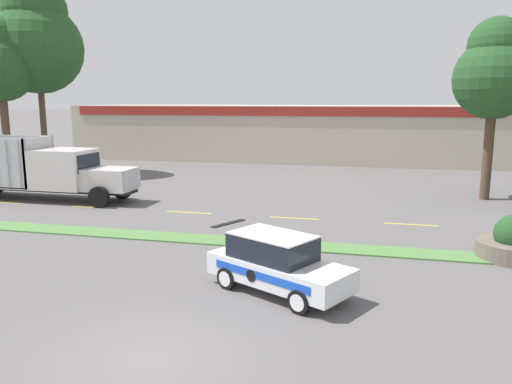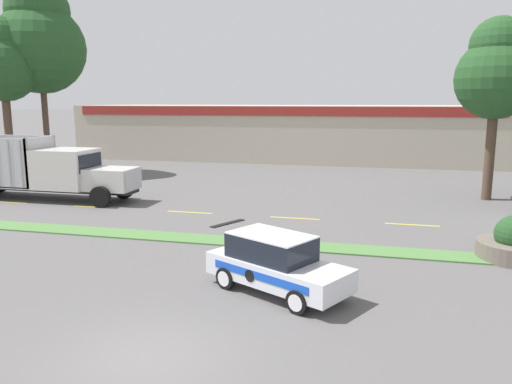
% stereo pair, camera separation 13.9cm
% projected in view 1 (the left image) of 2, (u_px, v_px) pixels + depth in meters
% --- Properties ---
extents(ground_plane, '(600.00, 600.00, 0.00)m').
position_uv_depth(ground_plane, '(151.00, 358.00, 10.94)').
color(ground_plane, '#5B5959').
extents(grass_verge, '(120.00, 1.32, 0.06)m').
position_uv_depth(grass_verge, '(252.00, 243.00, 19.75)').
color(grass_verge, '#517F42').
rests_on(grass_verge, ground_plane).
extents(centre_line_1, '(2.40, 0.14, 0.01)m').
position_uv_depth(centre_line_1, '(6.00, 202.00, 27.70)').
color(centre_line_1, yellow).
rests_on(centre_line_1, ground_plane).
extents(centre_line_2, '(2.40, 0.14, 0.01)m').
position_uv_depth(centre_line_2, '(93.00, 207.00, 26.47)').
color(centre_line_2, yellow).
rests_on(centre_line_2, ground_plane).
extents(centre_line_3, '(2.40, 0.14, 0.01)m').
position_uv_depth(centre_line_3, '(189.00, 212.00, 25.23)').
color(centre_line_3, yellow).
rests_on(centre_line_3, ground_plane).
extents(centre_line_4, '(2.40, 0.14, 0.01)m').
position_uv_depth(centre_line_4, '(294.00, 218.00, 24.00)').
color(centre_line_4, yellow).
rests_on(centre_line_4, ground_plane).
extents(centre_line_5, '(2.40, 0.14, 0.01)m').
position_uv_depth(centre_line_5, '(411.00, 224.00, 22.76)').
color(centre_line_5, yellow).
rests_on(centre_line_5, ground_plane).
extents(dump_truck_mid, '(11.70, 2.82, 3.56)m').
position_uv_depth(dump_truck_mid, '(49.00, 172.00, 28.13)').
color(dump_truck_mid, black).
rests_on(dump_truck_mid, ground_plane).
extents(rally_car, '(4.65, 3.58, 1.76)m').
position_uv_depth(rally_car, '(277.00, 263.00, 14.60)').
color(rally_car, silver).
rests_on(rally_car, ground_plane).
extents(store_building_backdrop, '(39.56, 12.10, 5.13)m').
position_uv_depth(store_building_backdrop, '(284.00, 132.00, 49.51)').
color(store_building_backdrop, '#BCB29E').
rests_on(store_building_backdrop, ground_plane).
extents(tree_behind_left, '(4.43, 4.43, 10.08)m').
position_uv_depth(tree_behind_left, '(495.00, 72.00, 27.37)').
color(tree_behind_left, brown).
rests_on(tree_behind_left, ground_plane).
extents(tree_behind_centre, '(4.70, 4.70, 11.38)m').
position_uv_depth(tree_behind_centre, '(0.00, 62.00, 34.79)').
color(tree_behind_centre, brown).
rests_on(tree_behind_centre, ground_plane).
extents(tree_behind_far_right, '(6.56, 6.56, 14.28)m').
position_uv_depth(tree_behind_far_right, '(37.00, 39.00, 36.52)').
color(tree_behind_far_right, brown).
rests_on(tree_behind_far_right, ground_plane).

